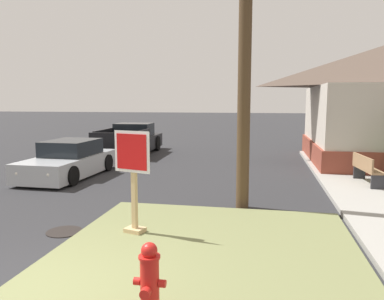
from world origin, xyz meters
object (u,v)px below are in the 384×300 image
manhole_cover (64,232)px  utility_pole (246,4)px  parked_sedan_silver (70,161)px  pickup_truck_black (130,142)px  stop_sign (134,183)px  fire_hydrant (150,283)px  street_bench (366,168)px

manhole_cover → utility_pole: (3.39, 2.40, 4.80)m
parked_sedan_silver → pickup_truck_black: (0.13, 5.66, 0.08)m
stop_sign → parked_sedan_silver: size_ratio=0.47×
fire_hydrant → stop_sign: bearing=113.1°
utility_pole → street_bench: bearing=39.7°
manhole_cover → utility_pole: utility_pole is taller
fire_hydrant → parked_sedan_silver: parked_sedan_silver is taller
pickup_truck_black → street_bench: bearing=-30.0°
parked_sedan_silver → manhole_cover: bearing=-62.3°
fire_hydrant → pickup_truck_black: bearing=111.1°
fire_hydrant → street_bench: (4.30, 8.02, 0.08)m
utility_pole → stop_sign: bearing=-129.4°
fire_hydrant → manhole_cover: size_ratio=1.31×
stop_sign → street_bench: size_ratio=1.18×
utility_pole → pickup_truck_black: bearing=125.3°
manhole_cover → parked_sedan_silver: parked_sedan_silver is taller
stop_sign → manhole_cover: (-1.46, -0.05, -1.04)m
parked_sedan_silver → pickup_truck_black: size_ratio=0.76×
street_bench → utility_pole: (-3.54, -2.94, 4.21)m
fire_hydrant → stop_sign: stop_sign is taller
stop_sign → pickup_truck_black: size_ratio=0.36×
stop_sign → parked_sedan_silver: stop_sign is taller
stop_sign → utility_pole: utility_pole is taller
pickup_truck_black → utility_pole: bearing=-54.7°
stop_sign → parked_sedan_silver: bearing=129.2°
stop_sign → street_bench: bearing=44.1°
fire_hydrant → parked_sedan_silver: size_ratio=0.22×
stop_sign → manhole_cover: bearing=-178.1°
parked_sedan_silver → street_bench: 9.64m
street_bench → utility_pole: 6.23m
street_bench → fire_hydrant: bearing=-118.2°
fire_hydrant → parked_sedan_silver: 9.49m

